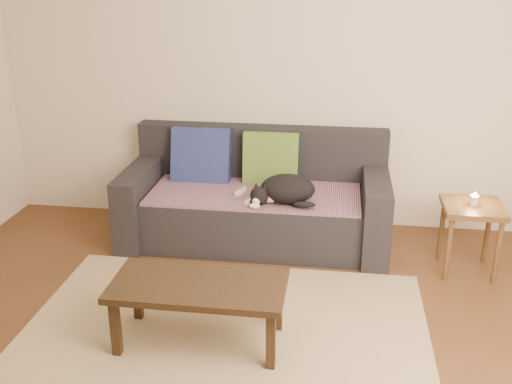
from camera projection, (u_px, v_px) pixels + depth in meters
The scene contains 13 objects.
ground at pixel (219, 350), 3.54m from camera, with size 4.50×4.50×0.00m, color brown.
back_wall at pixel (264, 73), 4.93m from camera, with size 4.50×0.04×2.60m, color beige.
sofa at pixel (256, 203), 4.88m from camera, with size 2.10×0.94×0.87m.
throw_blanket at pixel (255, 193), 4.76m from camera, with size 1.66×0.74×0.02m, color #3B284B.
cushion_navy at pixel (201, 157), 4.99m from camera, with size 0.49×0.12×0.49m, color #11244B.
cushion_green at pixel (271, 160), 4.91m from camera, with size 0.45×0.11×0.45m, color #0B4934.
cat at pixel (285, 190), 4.51m from camera, with size 0.52×0.38×0.22m.
wii_remote_a at pixel (241, 192), 4.72m from camera, with size 0.15×0.04×0.03m, color white.
wii_remote_b at pixel (251, 200), 4.55m from camera, with size 0.15×0.04×0.03m, color white.
side_table at pixel (472, 217), 4.31m from camera, with size 0.42×0.42×0.52m.
candle at pixel (474, 200), 4.26m from camera, with size 0.06×0.06×0.09m.
rug at pixel (224, 334), 3.68m from camera, with size 2.50×1.80×0.01m, color tan.
coffee_table at pixel (199, 290), 3.49m from camera, with size 1.02×0.51×0.41m.
Camera 1 is at (0.63, -2.91, 2.13)m, focal length 42.00 mm.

